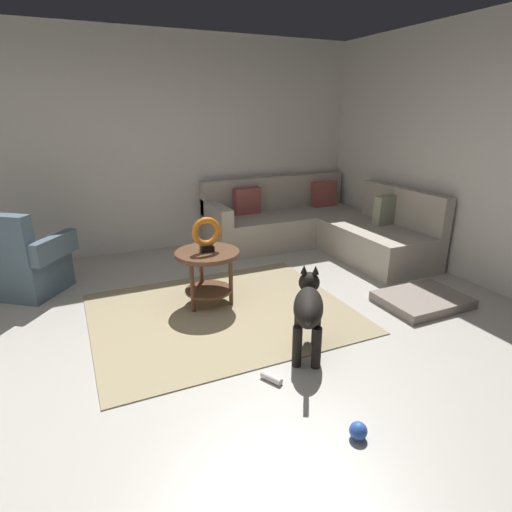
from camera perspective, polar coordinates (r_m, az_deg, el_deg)
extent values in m
cube|color=#B7B2A8|center=(3.34, -2.85, -14.00)|extent=(6.00, 6.00, 0.10)
cube|color=silver|center=(5.65, -14.58, 14.29)|extent=(6.00, 0.12, 2.70)
cube|color=tan|center=(3.93, -4.64, -7.69)|extent=(2.30, 1.90, 0.01)
cube|color=#B2A899|center=(5.92, 4.05, 3.82)|extent=(2.20, 0.85, 0.42)
cube|color=#B2A899|center=(6.13, 2.55, 8.60)|extent=(2.20, 0.14, 0.46)
cube|color=#B2A899|center=(5.40, 16.09, 1.59)|extent=(0.85, 1.40, 0.42)
cube|color=#B2A899|center=(5.53, 19.35, 6.37)|extent=(0.14, 1.40, 0.46)
cube|color=#B2A899|center=(5.44, -5.42, 5.88)|extent=(0.16, 0.85, 0.22)
cube|color=#994C47|center=(6.39, 9.24, 8.26)|extent=(0.38, 0.16, 0.39)
cube|color=#994C47|center=(5.80, -1.23, 7.40)|extent=(0.39, 0.15, 0.38)
cube|color=gray|center=(5.51, 17.43, 5.90)|extent=(0.39, 0.17, 0.38)
cube|color=#4C6070|center=(4.86, -28.44, -2.14)|extent=(0.84, 0.84, 0.40)
cube|color=#4C6070|center=(4.56, -31.27, 1.92)|extent=(0.57, 0.47, 0.48)
cube|color=#4C6070|center=(4.55, -25.68, 1.09)|extent=(0.44, 0.54, 0.22)
cylinder|color=brown|center=(3.92, -6.64, 0.35)|extent=(0.60, 0.60, 0.04)
cylinder|color=brown|center=(4.05, -6.44, -4.60)|extent=(0.45, 0.45, 0.02)
cylinder|color=brown|center=(4.20, -7.42, -2.26)|extent=(0.04, 0.04, 0.50)
cylinder|color=brown|center=(3.87, -8.63, -4.28)|extent=(0.04, 0.04, 0.50)
cylinder|color=brown|center=(3.97, -3.44, -3.43)|extent=(0.04, 0.04, 0.50)
cube|color=black|center=(3.90, -6.67, 0.98)|extent=(0.12, 0.08, 0.05)
torus|color=orange|center=(3.86, -6.76, 3.28)|extent=(0.28, 0.06, 0.28)
cube|color=gray|center=(4.38, 21.66, -5.56)|extent=(0.80, 0.60, 0.09)
cylinder|color=black|center=(3.39, 5.79, -9.39)|extent=(0.07, 0.07, 0.32)
cylinder|color=black|center=(3.39, 8.19, -9.49)|extent=(0.07, 0.07, 0.32)
cylinder|color=black|center=(3.12, 5.59, -12.12)|extent=(0.07, 0.07, 0.32)
cylinder|color=black|center=(3.12, 8.22, -12.23)|extent=(0.07, 0.07, 0.32)
ellipsoid|color=black|center=(3.14, 7.13, -6.89)|extent=(0.46, 0.56, 0.24)
sphere|color=black|center=(3.38, 7.24, -3.57)|extent=(0.17, 0.17, 0.17)
ellipsoid|color=black|center=(3.46, 7.24, -3.39)|extent=(0.12, 0.14, 0.07)
cone|color=black|center=(3.33, 6.55, -1.78)|extent=(0.06, 0.06, 0.07)
cone|color=black|center=(3.33, 8.10, -1.85)|extent=(0.06, 0.06, 0.07)
cylinder|color=black|center=(2.84, 7.09, -8.90)|extent=(0.14, 0.19, 0.16)
sphere|color=blue|center=(2.65, 13.73, -22.07)|extent=(0.10, 0.10, 0.10)
cylinder|color=silver|center=(3.02, 2.11, -16.26)|extent=(0.12, 0.17, 0.05)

